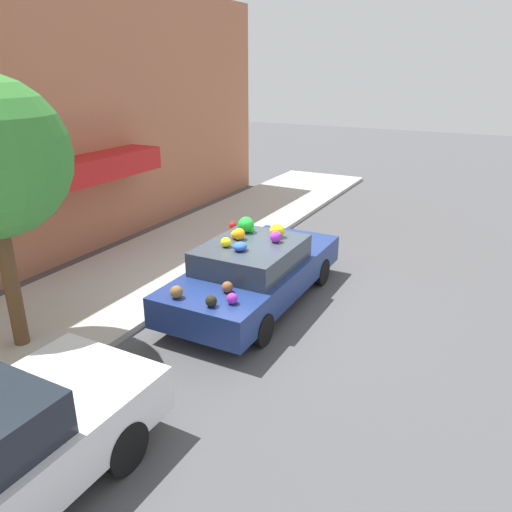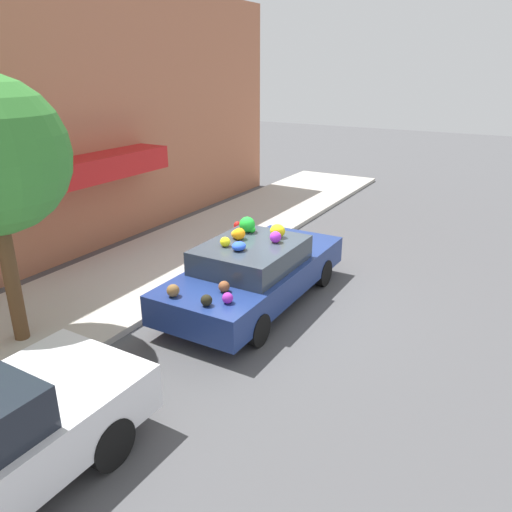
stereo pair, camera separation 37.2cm
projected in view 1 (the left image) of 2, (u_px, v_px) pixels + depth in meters
The scene contains 5 objects.
ground_plane at pixel (247, 299), 10.05m from camera, with size 60.00×60.00×0.00m, color #4C4C4F.
sidewalk_curb at pixel (141, 273), 11.19m from camera, with size 24.00×3.20×0.12m.
building_facade at pixel (52, 126), 11.06m from camera, with size 18.00×1.20×6.42m.
fire_hydrant at pixel (233, 235), 12.37m from camera, with size 0.20×0.20×0.70m.
art_car at pixel (255, 271), 9.67m from camera, with size 4.54×1.87×1.61m.
Camera 1 is at (-7.96, -4.36, 4.41)m, focal length 35.00 mm.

